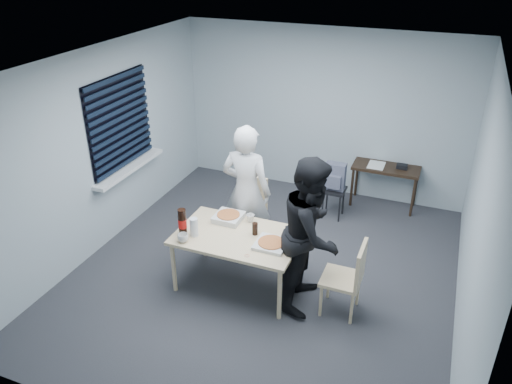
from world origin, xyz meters
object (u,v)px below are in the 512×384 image
at_px(side_table, 386,171).
at_px(mug_b, 250,218).
at_px(chair_far, 250,205).
at_px(person_white, 246,192).
at_px(person_black, 312,233).
at_px(dining_table, 238,240).
at_px(mug_a, 183,238).
at_px(stool, 334,195).
at_px(chair_right, 350,275).
at_px(backpack, 335,177).
at_px(soda_bottle, 182,222).

bearing_deg(side_table, mug_b, -118.98).
relative_size(chair_far, person_white, 0.50).
bearing_deg(side_table, person_black, -99.50).
bearing_deg(dining_table, mug_a, -145.99).
relative_size(side_table, stool, 2.16).
xyz_separation_m(person_white, mug_a, (-0.34, -1.04, -0.14)).
relative_size(side_table, mug_b, 9.88).
height_order(mug_a, mug_b, mug_a).
height_order(dining_table, person_black, person_black).
xyz_separation_m(chair_far, side_table, (1.56, 1.60, 0.07)).
bearing_deg(mug_a, chair_right, 10.31).
relative_size(stool, backpack, 1.13).
bearing_deg(person_white, chair_right, 154.80).
bearing_deg(mug_a, mug_b, 52.30).
xyz_separation_m(person_black, backpack, (-0.20, 1.95, -0.23)).
distance_m(chair_far, chair_right, 1.90).
xyz_separation_m(person_white, person_black, (1.03, -0.64, 0.00)).
distance_m(chair_far, person_black, 1.53).
distance_m(side_table, stool, 0.91).
height_order(dining_table, soda_bottle, soda_bottle).
bearing_deg(backpack, side_table, 68.59).
bearing_deg(chair_right, mug_b, 164.72).
xyz_separation_m(stool, soda_bottle, (-1.25, -2.21, 0.50)).
height_order(stool, soda_bottle, soda_bottle).
height_order(person_white, mug_a, person_white).
height_order(person_black, mug_b, person_black).
bearing_deg(soda_bottle, mug_b, 41.35).
bearing_deg(mug_a, person_white, 72.03).
relative_size(dining_table, stool, 3.11).
distance_m(dining_table, backpack, 2.10).
relative_size(chair_far, side_table, 0.90).
bearing_deg(person_black, stool, 5.89).
xyz_separation_m(chair_far, backpack, (0.92, 0.98, 0.14)).
height_order(chair_far, soda_bottle, soda_bottle).
bearing_deg(person_black, chair_far, 49.12).
bearing_deg(chair_right, side_table, 90.76).
height_order(backpack, soda_bottle, soda_bottle).
relative_size(chair_right, mug_b, 8.90).
xyz_separation_m(dining_table, side_table, (1.28, 2.63, -0.05)).
bearing_deg(backpack, person_white, -98.43).
bearing_deg(person_white, side_table, -127.05).
height_order(stool, mug_b, mug_b).
xyz_separation_m(dining_table, mug_a, (-0.52, -0.35, 0.11)).
height_order(person_black, side_table, person_black).
bearing_deg(mug_b, dining_table, -92.35).
distance_m(person_black, soda_bottle, 1.47).
bearing_deg(mug_a, dining_table, 34.01).
bearing_deg(backpack, person_black, -60.18).
xyz_separation_m(chair_far, stool, (0.92, 0.99, -0.17)).
distance_m(stool, soda_bottle, 2.59).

